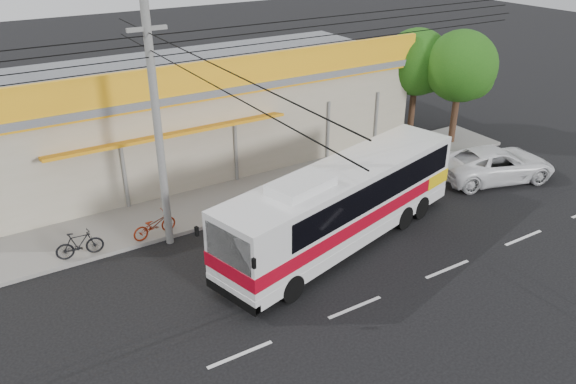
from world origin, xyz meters
name	(u,v)px	position (x,y,z in m)	size (l,w,h in m)	color
ground	(310,269)	(0.00, 0.00, 0.00)	(120.00, 120.00, 0.00)	black
sidewalk	(233,199)	(0.00, 6.00, 0.07)	(30.00, 3.20, 0.15)	gray
lane_markings	(355,307)	(0.00, -2.50, 0.00)	(50.00, 0.12, 0.01)	silver
storefront_building	(179,114)	(-0.01, 11.54, 2.30)	(22.60, 9.20, 5.70)	#A8A187
coach_bus	(346,199)	(2.07, 0.85, 1.79)	(11.09, 5.00, 3.35)	silver
motorbike_red	(154,225)	(-3.87, 4.70, 0.60)	(0.60, 1.73, 0.91)	maroon
motorbike_dark	(79,244)	(-6.58, 4.70, 0.64)	(0.46, 1.63, 0.98)	black
white_car	(495,164)	(11.26, 1.71, 0.75)	(2.50, 5.42, 1.51)	white
utility_pole	(149,50)	(-3.50, 4.20, 7.12)	(34.00, 14.00, 8.63)	#5B5B59
tree_near	(463,69)	(12.99, 5.85, 4.03)	(3.59, 3.59, 5.96)	#341E15
tree_far	(419,64)	(12.06, 8.02, 3.92)	(3.49, 3.49, 5.79)	#341E15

